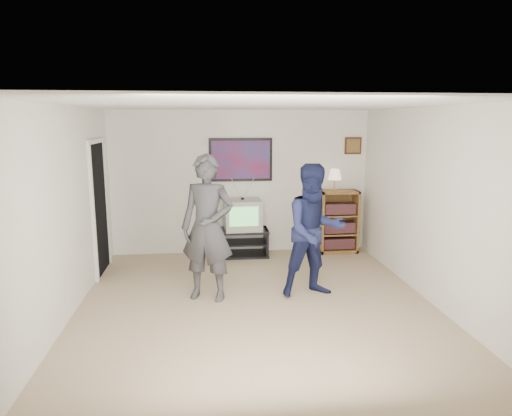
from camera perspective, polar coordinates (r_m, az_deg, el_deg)
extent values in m
cube|color=#8B7B58|center=(5.93, 0.09, -12.15)|extent=(4.50, 5.00, 0.01)
cube|color=white|center=(5.46, 0.10, 12.76)|extent=(4.50, 5.00, 0.01)
cube|color=silver|center=(8.02, -1.92, 3.21)|extent=(4.50, 0.01, 2.50)
cube|color=silver|center=(5.77, -22.72, -0.68)|extent=(0.01, 5.00, 2.50)
cube|color=silver|center=(6.23, 21.14, 0.24)|extent=(0.01, 5.00, 2.50)
cube|color=black|center=(7.90, -1.88, -2.84)|extent=(0.94, 0.53, 0.04)
cube|color=black|center=(8.01, -1.86, -5.80)|extent=(0.94, 0.53, 0.04)
cube|color=black|center=(7.94, -5.02, -4.41)|extent=(0.05, 0.50, 0.47)
cube|color=black|center=(8.00, 1.25, -4.24)|extent=(0.05, 0.50, 0.47)
imported|color=#353538|center=(5.93, -6.08, -2.49)|extent=(0.81, 0.66, 1.91)
imported|color=#171C40|center=(6.08, 7.33, -2.84)|extent=(0.96, 0.80, 1.78)
cube|color=white|center=(6.13, -6.68, -0.05)|extent=(0.05, 0.13, 0.04)
cube|color=white|center=(6.30, 7.20, -1.29)|extent=(0.06, 0.13, 0.04)
cube|color=black|center=(7.95, -1.92, 6.05)|extent=(1.10, 0.03, 0.75)
cube|color=white|center=(7.91, -5.95, 8.15)|extent=(0.28, 0.02, 0.14)
cube|color=black|center=(8.34, 12.03, 7.62)|extent=(0.30, 0.03, 0.30)
cube|color=black|center=(7.33, -19.03, -0.10)|extent=(0.03, 0.85, 2.00)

